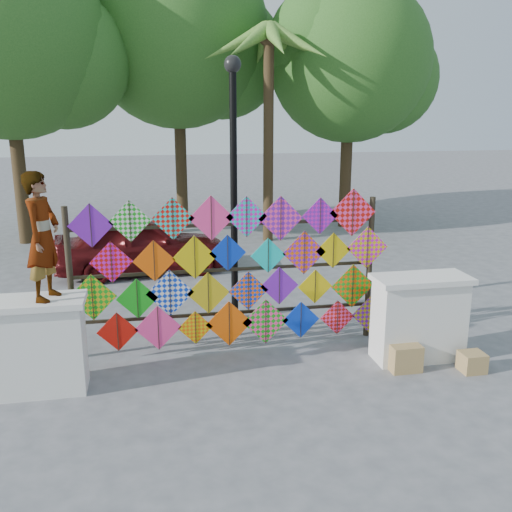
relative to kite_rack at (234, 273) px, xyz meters
name	(u,v)px	position (x,y,z in m)	size (l,w,h in m)	color
ground	(236,368)	(-0.09, -0.73, -1.22)	(80.00, 80.00, 0.00)	gray
parapet_left	(33,346)	(-2.79, -0.93, -0.57)	(1.40, 0.65, 1.28)	white
parapet_right	(419,317)	(2.61, -0.93, -0.57)	(1.40, 0.65, 1.28)	white
kite_rack	(234,273)	(0.00, 0.00, 0.00)	(4.97, 0.24, 2.45)	black
tree_west	(10,39)	(-4.49, 8.30, 4.16)	(5.85, 5.20, 8.01)	#45321D
tree_mid	(180,36)	(0.01, 10.30, 4.56)	(6.30, 5.60, 8.61)	#45321D
tree_east	(353,62)	(5.00, 8.80, 3.77)	(5.40, 4.80, 7.42)	#45321D
palm_tree	(269,57)	(2.11, 7.27, 3.73)	(3.62, 3.62, 5.83)	#45321D
vendor_woman	(43,236)	(-2.54, -0.93, 0.87)	(0.59, 0.39, 1.62)	#99999E
sedan	(141,245)	(-1.41, 4.59, -0.57)	(1.53, 3.79, 1.29)	#500D0F
lamppost	(234,167)	(0.21, 1.27, 1.47)	(0.28, 0.28, 4.46)	black
cardboard_box_near	(403,356)	(2.25, -1.23, -1.02)	(0.44, 0.39, 0.39)	#A88551
cardboard_box_far	(472,362)	(3.18, -1.48, -1.08)	(0.33, 0.31, 0.28)	#A88551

